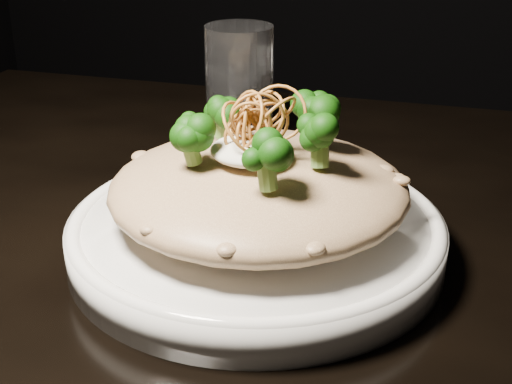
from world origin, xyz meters
TOP-DOWN VIEW (x-y plane):
  - table at (0.00, 0.00)m, footprint 1.10×0.80m
  - plate at (-0.02, -0.05)m, footprint 0.30×0.30m
  - risotto at (-0.02, -0.04)m, footprint 0.24×0.24m
  - broccoli at (-0.01, -0.05)m, footprint 0.13×0.13m
  - cheese at (-0.02, -0.05)m, footprint 0.06×0.06m
  - shallots at (-0.02, -0.05)m, footprint 0.06×0.06m
  - drinking_glass at (-0.11, 0.20)m, footprint 0.10×0.10m

SIDE VIEW (x-z plane):
  - table at x=0.00m, z-range 0.29..1.04m
  - plate at x=-0.02m, z-range 0.75..0.78m
  - risotto at x=-0.02m, z-range 0.78..0.83m
  - drinking_glass at x=-0.11m, z-range 0.75..0.88m
  - cheese at x=-0.02m, z-range 0.83..0.85m
  - broccoli at x=-0.01m, z-range 0.83..0.88m
  - shallots at x=-0.02m, z-range 0.85..0.89m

